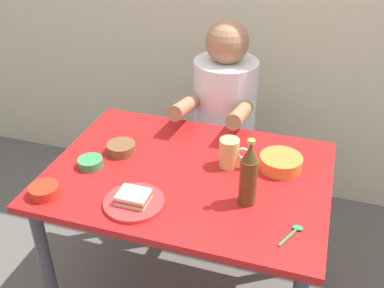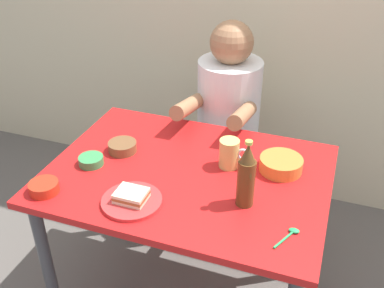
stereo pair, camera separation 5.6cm
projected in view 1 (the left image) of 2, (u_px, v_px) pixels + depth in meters
The scene contains 12 objects.
dining_table at pixel (188, 191), 1.82m from camera, with size 1.10×0.80×0.74m.
stool at pixel (222, 167), 2.49m from camera, with size 0.34×0.34×0.45m.
person_seated at pixel (224, 100), 2.26m from camera, with size 0.33×0.56×0.72m.
plate_orange at pixel (134, 202), 1.60m from camera, with size 0.22×0.22×0.01m, color red.
sandwich at pixel (134, 197), 1.59m from camera, with size 0.11×0.09×0.04m.
beer_mug at pixel (230, 153), 1.78m from camera, with size 0.13×0.08×0.12m.
beer_bottle at pixel (249, 175), 1.55m from camera, with size 0.06×0.06×0.26m.
soup_bowl_orange at pixel (281, 162), 1.78m from camera, with size 0.17×0.17×0.05m.
sauce_bowl_chili at pixel (44, 190), 1.63m from camera, with size 0.11×0.11×0.04m.
dip_bowl_green at pixel (90, 162), 1.79m from camera, with size 0.10×0.10×0.03m.
condiment_bowl_brown at pixel (121, 148), 1.88m from camera, with size 0.12×0.12×0.04m.
spoon at pixel (294, 232), 1.47m from camera, with size 0.07×0.11×0.01m.
Camera 1 is at (0.45, -1.38, 1.76)m, focal length 41.87 mm.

